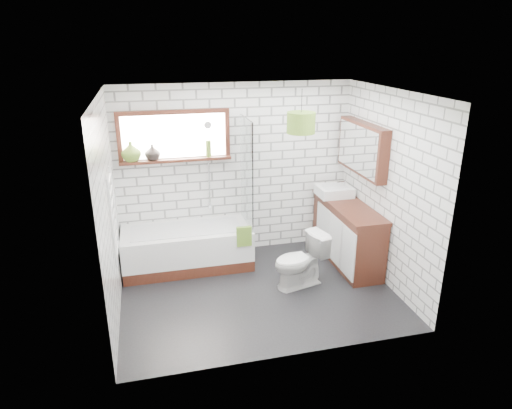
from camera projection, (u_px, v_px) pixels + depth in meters
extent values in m
cube|color=black|center=(257.00, 292.00, 5.86)|extent=(3.40, 2.60, 0.01)
cube|color=white|center=(258.00, 92.00, 5.00)|extent=(3.40, 2.60, 0.01)
cube|color=white|center=(236.00, 171.00, 6.62)|extent=(3.40, 0.01, 2.50)
cube|color=white|center=(292.00, 245.00, 4.24)|extent=(3.40, 0.01, 2.50)
cube|color=white|center=(108.00, 212.00, 5.05)|extent=(0.01, 2.60, 2.50)
cube|color=white|center=(387.00, 189.00, 5.81)|extent=(0.01, 2.60, 2.50)
cube|color=#37160F|center=(175.00, 137.00, 6.20)|extent=(1.52, 0.16, 0.68)
cube|color=white|center=(113.00, 216.00, 5.07)|extent=(0.06, 0.52, 1.00)
cube|color=#37160F|center=(362.00, 148.00, 6.20)|extent=(0.16, 1.20, 0.70)
cylinder|color=silver|center=(209.00, 166.00, 6.45)|extent=(0.02, 0.02, 1.30)
cube|color=white|center=(187.00, 248.00, 6.41)|extent=(1.77, 0.78, 0.57)
cube|color=white|center=(247.00, 173.00, 6.25)|extent=(0.02, 0.72, 1.50)
cube|color=#537723|center=(244.00, 236.00, 6.13)|extent=(0.20, 0.06, 0.28)
cube|color=tan|center=(244.00, 236.00, 6.13)|extent=(0.18, 0.04, 0.23)
cube|color=#37160F|center=(347.00, 233.00, 6.51)|extent=(0.49, 1.53, 0.88)
cube|color=white|center=(334.00, 191.00, 6.69)|extent=(0.48, 0.42, 0.14)
cylinder|color=silver|center=(344.00, 186.00, 6.71)|extent=(0.04, 0.04, 0.16)
imported|color=white|center=(300.00, 261.00, 5.88)|extent=(0.56, 0.77, 0.71)
imported|color=#5A7C26|center=(131.00, 153.00, 6.10)|extent=(0.30, 0.30, 0.27)
imported|color=black|center=(153.00, 154.00, 6.17)|extent=(0.22, 0.22, 0.21)
cylinder|color=#5A7C26|center=(209.00, 150.00, 6.34)|extent=(0.09, 0.09, 0.23)
cylinder|color=#537723|center=(301.00, 123.00, 5.50)|extent=(0.35, 0.35, 0.25)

